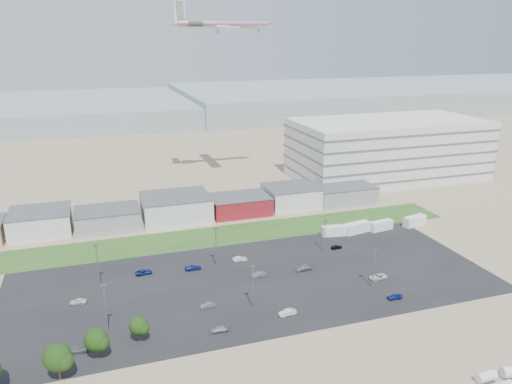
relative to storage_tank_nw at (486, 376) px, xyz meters
name	(u,v)px	position (x,y,z in m)	size (l,w,h in m)	color
ground	(261,327)	(-32.18, 29.06, -1.10)	(700.00, 700.00, 0.00)	#997F61
parking_lot	(254,281)	(-27.18, 49.06, -1.09)	(120.00, 50.00, 0.01)	black
grass_strip	(206,237)	(-32.18, 81.06, -1.09)	(160.00, 16.00, 0.02)	#2A4D1C
hills_backdrop	(182,107)	(7.82, 344.06, 3.40)	(700.00, 200.00, 9.00)	gray
building_row	(142,211)	(-49.18, 100.06, 2.90)	(170.00, 20.00, 8.00)	silver
parking_garage	(387,149)	(57.82, 124.06, 11.40)	(80.00, 40.00, 25.00)	silver
storage_tank_nw	(486,376)	(0.00, 0.00, 0.00)	(3.65, 1.83, 2.19)	silver
storage_tank_ne	(512,372)	(5.31, -0.50, 0.11)	(4.03, 2.01, 2.42)	silver
box_trailer_a	(335,231)	(5.86, 70.16, 0.43)	(8.15, 2.55, 3.06)	silver
box_trailer_b	(357,228)	(13.29, 69.98, 0.55)	(8.76, 2.74, 3.29)	silver
box_trailer_c	(381,226)	(21.76, 69.59, 0.40)	(7.96, 2.49, 2.98)	silver
box_trailer_d	(415,221)	(34.30, 69.71, 0.47)	(8.38, 2.62, 3.14)	silver
tree_mid	(58,360)	(-71.79, 24.51, 2.91)	(5.34, 5.34, 8.01)	black
tree_right	(96,342)	(-65.24, 28.74, 2.49)	(4.78, 4.78, 7.18)	black
tree_near	(139,328)	(-57.08, 31.96, 1.95)	(4.06, 4.06, 6.09)	black
lightpole_front_l	(106,309)	(-63.00, 37.08, 4.41)	(1.29, 0.54, 11.01)	slate
lightpole_front_m	(253,287)	(-31.39, 37.37, 3.99)	(1.20, 0.50, 10.17)	slate
lightpole_front_r	(373,269)	(-0.66, 37.27, 3.84)	(1.16, 0.48, 9.86)	slate
lightpole_back_l	(98,265)	(-64.02, 59.21, 4.29)	(1.27, 0.53, 10.77)	slate
lightpole_back_m	(216,247)	(-34.05, 60.52, 4.35)	(1.28, 0.53, 10.89)	slate
lightpole_back_r	(325,236)	(-2.68, 60.00, 3.73)	(1.13, 0.47, 9.65)	slate
airliner	(225,24)	(-10.04, 137.88, 62.11)	(43.43, 29.61, 12.83)	silver
parked_car_0	(378,277)	(2.88, 40.44, -0.46)	(2.10, 4.56, 1.27)	silver
parked_car_2	(395,297)	(1.24, 30.44, -0.48)	(1.45, 3.61, 1.23)	navy
parked_car_3	(219,329)	(-41.05, 30.18, -0.52)	(1.62, 3.98, 1.15)	#A5A5AA
parked_car_4	(208,305)	(-41.04, 40.37, -0.52)	(1.22, 3.51, 1.15)	#595B5E
parked_car_5	(78,301)	(-68.98, 51.38, -0.46)	(1.50, 3.74, 1.27)	silver
parked_car_6	(193,268)	(-40.41, 60.37, -0.48)	(1.74, 4.28, 1.24)	navy
parked_car_7	(259,274)	(-25.33, 51.12, -0.46)	(1.35, 3.88, 1.28)	#595B5E
parked_car_8	(336,247)	(1.64, 60.81, -0.53)	(1.34, 3.33, 1.14)	black
parked_car_9	(144,272)	(-53.02, 61.80, -0.50)	(1.99, 4.32, 1.20)	navy
parked_car_10	(78,350)	(-68.88, 31.92, -0.53)	(1.58, 3.90, 1.13)	#595B5E
parked_car_11	(240,259)	(-27.20, 61.66, -0.46)	(1.34, 3.83, 1.26)	silver
parked_car_12	(304,268)	(-12.97, 50.92, -0.45)	(1.82, 4.48, 1.30)	#A5A5AA
parked_car_13	(287,312)	(-25.18, 31.73, -0.44)	(1.39, 4.00, 1.32)	silver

